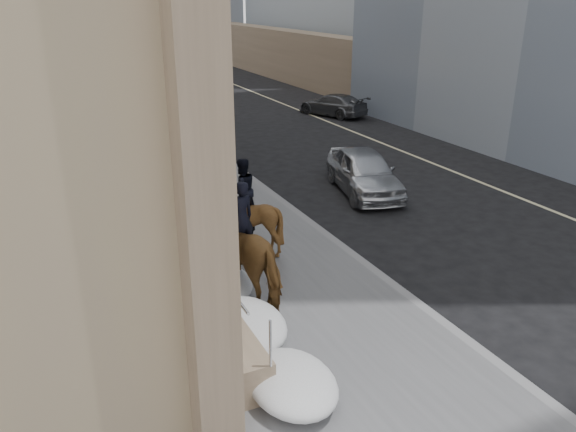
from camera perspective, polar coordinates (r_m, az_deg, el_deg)
The scene contains 14 objects.
ground at distance 12.39m, azimuth 2.35°, elevation -11.23°, with size 140.00×140.00×0.00m, color black.
sidewalk at distance 20.91m, azimuth -10.26°, elevation 2.68°, with size 5.00×80.00×0.12m, color #515154.
curb at distance 21.66m, azimuth -3.56°, elevation 3.66°, with size 0.24×80.00×0.12m, color slate.
lane_line at distance 25.49m, azimuth 13.22°, elevation 5.75°, with size 0.15×70.00×0.01m, color #BFB78C.
far_podium at distance 28.38m, azimuth 21.74°, elevation 10.53°, with size 2.00×80.00×4.00m, color #7A664F.
streetlight_mid at distance 24.52m, azimuth -7.14°, elevation 16.44°, with size 1.71×0.24×8.00m.
streetlight_far at distance 43.93m, azimuth -15.77°, elevation 18.05°, with size 1.71×0.24×8.00m.
traffic_signal at distance 32.09m, azimuth -12.94°, elevation 16.23°, with size 4.10×0.22×6.00m.
snow_bank at distance 18.73m, azimuth -12.99°, elevation 1.55°, with size 1.70×18.10×0.76m.
mounted_horse_left at distance 12.81m, azimuth -3.61°, elevation -3.46°, with size 1.85×2.90×2.79m.
mounted_horse_right at distance 15.13m, azimuth -4.48°, elevation 0.12°, with size 1.72×1.89×2.61m.
pedestrian at distance 15.15m, azimuth -4.18°, elevation -0.94°, with size 0.94×0.39×1.61m, color black.
car_silver at distance 20.40m, azimuth 7.72°, elevation 4.51°, with size 1.87×4.64×1.58m, color #B4B7BC.
car_grey at distance 33.93m, azimuth 4.56°, elevation 11.21°, with size 1.79×4.40×1.28m, color #4E5054.
Camera 1 is at (-4.84, -9.22, 6.71)m, focal length 35.00 mm.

